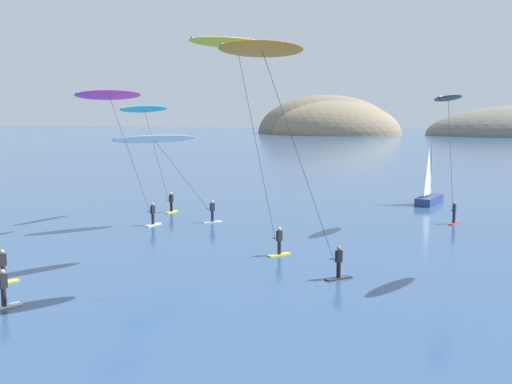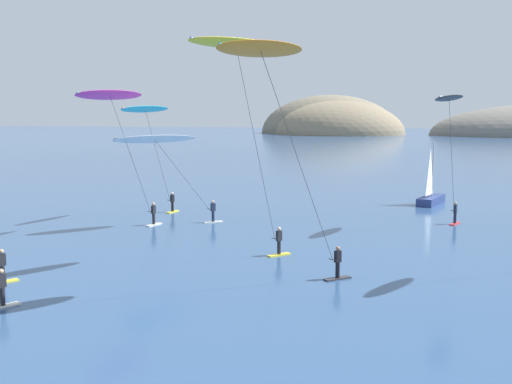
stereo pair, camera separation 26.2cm
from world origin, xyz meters
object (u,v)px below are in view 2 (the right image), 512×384
Objects in this scene: sailboat_near at (432,197)px; kitesurfer_orange at (268,68)px; kitesurfer_white at (159,144)px; kitesurfer_magenta at (113,104)px; kitesurfer_yellow at (239,59)px; kitesurfer_cyan at (148,118)px; kitesurfer_black at (450,109)px.

kitesurfer_orange is (-8.71, -32.09, 9.74)m from sailboat_near.
kitesurfer_orange is (11.11, -14.88, 4.24)m from kitesurfer_white.
kitesurfer_yellow is at bearing -31.61° from kitesurfer_magenta.
kitesurfer_yellow reaches higher than kitesurfer_orange.
sailboat_near is 0.51× the size of kitesurfer_orange.
kitesurfer_cyan is at bearing 93.88° from kitesurfer_magenta.
kitesurfer_magenta is (-22.33, -7.12, 0.30)m from kitesurfer_black.
kitesurfer_magenta is 4.50m from kitesurfer_white.
kitesurfer_orange reaches higher than kitesurfer_cyan.
sailboat_near is at bearing 30.03° from kitesurfer_cyan.
kitesurfer_cyan is (-22.81, 0.01, -0.70)m from kitesurfer_black.
kitesurfer_yellow is 13.52m from kitesurfer_white.
kitesurfer_magenta reaches higher than sailboat_near.
kitesurfer_magenta is 12.50m from kitesurfer_yellow.
kitesurfer_black is 23.44m from kitesurfer_magenta.
kitesurfer_yellow reaches higher than sailboat_near.
kitesurfer_orange is at bearing -54.48° from kitesurfer_cyan.
kitesurfer_magenta is at bearing 137.67° from kitesurfer_orange.
kitesurfer_black is 0.78× the size of kitesurfer_yellow.
sailboat_near is 34.65m from kitesurfer_orange.
sailboat_near is at bearing 74.81° from kitesurfer_orange.
sailboat_near is 26.82m from kitesurfer_white.
kitesurfer_yellow reaches higher than kitesurfer_magenta.
kitesurfer_white is at bearing -168.12° from kitesurfer_black.
kitesurfer_cyan is at bearing 120.92° from kitesurfer_white.
kitesurfer_orange reaches higher than kitesurfer_black.
kitesurfer_yellow is at bearing -51.13° from kitesurfer_cyan.
kitesurfer_magenta is 17.90m from kitesurfer_orange.
kitesurfer_white is at bearing 132.03° from kitesurfer_yellow.
kitesurfer_magenta is at bearing -137.49° from sailboat_near.
kitesurfer_black reaches higher than kitesurfer_cyan.
kitesurfer_white is at bearing -139.03° from sailboat_near.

